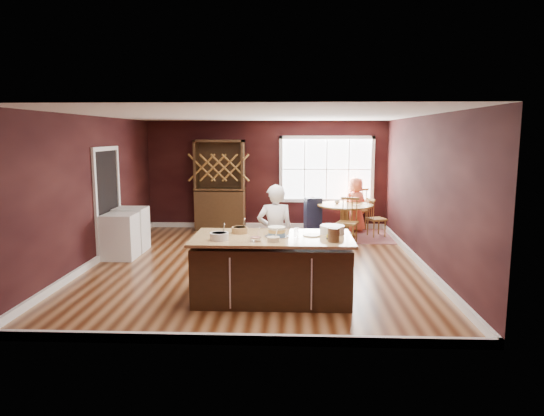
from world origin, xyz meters
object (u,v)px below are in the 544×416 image
at_px(seated_woman, 355,205).
at_px(high_chair, 313,215).
at_px(washer, 120,236).
at_px(dryer, 131,229).
at_px(dining_table, 345,214).
at_px(chair_east, 377,217).
at_px(hutch, 220,185).
at_px(layer_cake, 277,232).
at_px(chair_south, 348,221).
at_px(kitchen_island, 272,269).
at_px(baker, 275,234).
at_px(chair_north, 357,208).
at_px(toddler, 312,200).

height_order(seated_woman, high_chair, seated_woman).
relative_size(washer, dryer, 0.97).
distance_m(dining_table, washer, 5.05).
height_order(chair_east, hutch, hutch).
xyz_separation_m(chair_east, washer, (-5.25, -2.24, -0.02)).
xyz_separation_m(layer_cake, chair_east, (2.19, 4.42, -0.53)).
relative_size(chair_south, hutch, 0.46).
xyz_separation_m(kitchen_island, seated_woman, (1.82, 4.96, 0.23)).
bearing_deg(chair_east, baker, 128.64).
xyz_separation_m(dining_table, seated_woman, (0.31, 0.52, 0.13)).
bearing_deg(chair_south, high_chair, 144.01).
distance_m(kitchen_island, chair_north, 5.62).
bearing_deg(washer, kitchen_island, -35.89).
height_order(kitchen_island, chair_east, kitchen_island).
xyz_separation_m(baker, chair_south, (1.47, 2.82, -0.29)).
xyz_separation_m(kitchen_island, high_chair, (0.78, 4.67, 0.02)).
bearing_deg(toddler, high_chair, -82.97).
bearing_deg(chair_east, washer, 93.46).
bearing_deg(kitchen_island, baker, 89.18).
distance_m(dining_table, baker, 3.94).
distance_m(high_chair, dryer, 4.21).
bearing_deg(chair_south, baker, -97.62).
distance_m(chair_south, high_chair, 1.26).
xyz_separation_m(seated_woman, washer, (-4.82, -2.78, -0.24)).
xyz_separation_m(kitchen_island, chair_north, (1.90, 5.29, 0.09)).
relative_size(chair_south, chair_north, 0.95).
distance_m(dining_table, chair_south, 0.82).
distance_m(kitchen_island, dryer, 4.12).
bearing_deg(high_chair, baker, -112.18).
xyz_separation_m(dining_table, washer, (-4.52, -2.26, -0.10)).
xyz_separation_m(dining_table, layer_cake, (-1.45, -4.44, 0.46)).
distance_m(chair_east, toddler, 1.57).
bearing_deg(chair_south, dryer, -149.89).
distance_m(layer_cake, dryer, 4.20).
bearing_deg(seated_woman, chair_south, 46.85).
distance_m(baker, seated_woman, 4.54).
bearing_deg(chair_north, seated_woman, 61.44).
bearing_deg(chair_south, toddler, 141.76).
bearing_deg(washer, chair_east, 23.08).
distance_m(dining_table, high_chair, 0.78).
distance_m(chair_east, high_chair, 1.49).
bearing_deg(toddler, seated_woman, 9.32).
distance_m(chair_south, seated_woman, 1.39).
xyz_separation_m(hutch, washer, (-1.49, -2.94, -0.68)).
height_order(chair_north, hutch, hutch).
bearing_deg(dryer, chair_north, 26.78).
bearing_deg(dining_table, dryer, -160.28).
bearing_deg(seated_woman, dining_table, 30.54).
height_order(dining_table, chair_north, chair_north).
xyz_separation_m(chair_south, seated_woman, (0.33, 1.34, 0.16)).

